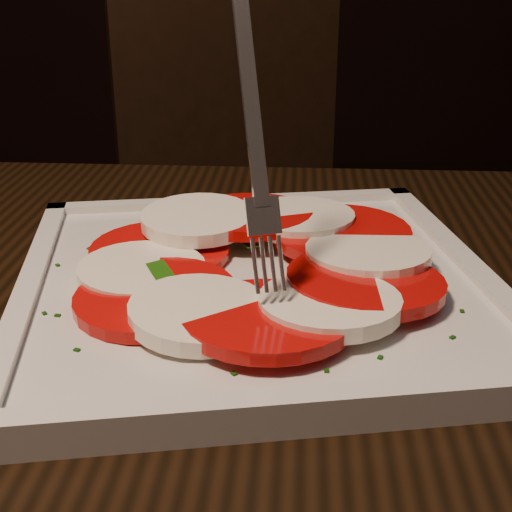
{
  "coord_description": "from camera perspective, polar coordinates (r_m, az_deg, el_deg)",
  "views": [
    {
      "loc": [
        -0.11,
        -0.35,
        0.97
      ],
      "look_at": [
        -0.08,
        0.08,
        0.78
      ],
      "focal_mm": 50.0,
      "sensor_mm": 36.0,
      "label": 1
    }
  ],
  "objects": [
    {
      "name": "table",
      "position": [
        0.48,
        -9.8,
        -18.07
      ],
      "size": [
        1.3,
        0.96,
        0.75
      ],
      "rotation": [
        0.0,
        0.0,
        -0.14
      ],
      "color": "black",
      "rests_on": "ground"
    },
    {
      "name": "chair",
      "position": [
        1.31,
        -0.97,
        3.92
      ],
      "size": [
        0.51,
        0.51,
        0.93
      ],
      "rotation": [
        0.0,
        0.0,
        0.23
      ],
      "color": "black",
      "rests_on": "ground"
    },
    {
      "name": "plate",
      "position": [
        0.49,
        0.0,
        -2.44
      ],
      "size": [
        0.33,
        0.33,
        0.01
      ],
      "primitive_type": "cube",
      "rotation": [
        0.0,
        0.0,
        0.06
      ],
      "color": "silver",
      "rests_on": "table"
    },
    {
      "name": "caprese_salad",
      "position": [
        0.48,
        0.01,
        -0.43
      ],
      "size": [
        0.26,
        0.26,
        0.03
      ],
      "color": "#C70407",
      "rests_on": "plate"
    },
    {
      "name": "fork",
      "position": [
        0.42,
        -0.47,
        9.9
      ],
      "size": [
        0.04,
        0.08,
        0.17
      ],
      "primitive_type": null,
      "rotation": [
        0.0,
        0.0,
        0.2
      ],
      "color": "white",
      "rests_on": "caprese_salad"
    }
  ]
}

